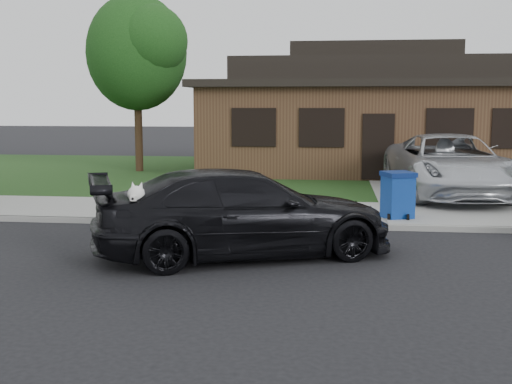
# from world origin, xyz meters

# --- Properties ---
(ground) EXTENTS (120.00, 120.00, 0.00)m
(ground) POSITION_xyz_m (0.00, 0.00, 0.00)
(ground) COLOR black
(ground) RESTS_ON ground
(sidewalk) EXTENTS (60.00, 3.00, 0.12)m
(sidewalk) POSITION_xyz_m (0.00, 5.00, 0.06)
(sidewalk) COLOR gray
(sidewalk) RESTS_ON ground
(curb) EXTENTS (60.00, 0.12, 0.12)m
(curb) POSITION_xyz_m (0.00, 3.50, 0.06)
(curb) COLOR gray
(curb) RESTS_ON ground
(lawn) EXTENTS (60.00, 13.00, 0.13)m
(lawn) POSITION_xyz_m (0.00, 13.00, 0.07)
(lawn) COLOR #193814
(lawn) RESTS_ON ground
(driveway) EXTENTS (4.50, 13.00, 0.14)m
(driveway) POSITION_xyz_m (6.00, 10.00, 0.07)
(driveway) COLOR gray
(driveway) RESTS_ON ground
(sedan) EXTENTS (5.56, 3.89, 1.49)m
(sedan) POSITION_xyz_m (1.08, 0.93, 0.75)
(sedan) COLOR black
(sedan) RESTS_ON ground
(minivan) EXTENTS (3.21, 6.12, 1.64)m
(minivan) POSITION_xyz_m (5.70, 7.90, 0.96)
(minivan) COLOR silver
(minivan) RESTS_ON driveway
(recycling_bin) EXTENTS (0.79, 0.79, 1.02)m
(recycling_bin) POSITION_xyz_m (4.00, 4.27, 0.64)
(recycling_bin) COLOR navy
(recycling_bin) RESTS_ON sidewalk
(house) EXTENTS (12.60, 8.60, 4.65)m
(house) POSITION_xyz_m (4.00, 15.00, 2.13)
(house) COLOR #422B1C
(house) RESTS_ON ground
(tree_0) EXTENTS (3.78, 3.60, 6.34)m
(tree_0) POSITION_xyz_m (-4.34, 12.88, 4.48)
(tree_0) COLOR #332114
(tree_0) RESTS_ON ground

